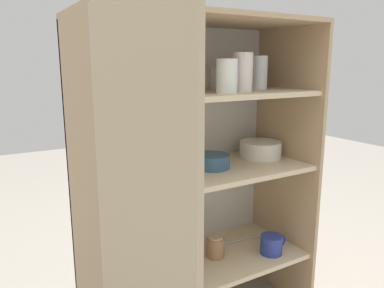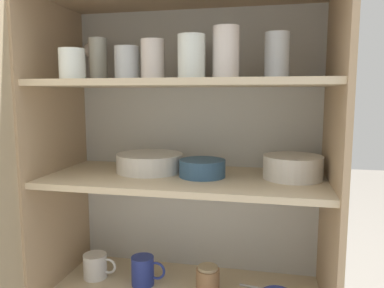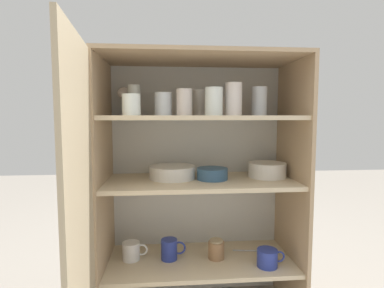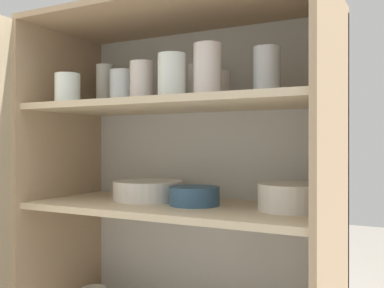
# 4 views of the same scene
# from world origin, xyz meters

# --- Properties ---
(cupboard_back_panel) EXTENTS (0.95, 0.02, 1.26)m
(cupboard_back_panel) POSITION_xyz_m (0.00, 0.40, 0.63)
(cupboard_back_panel) COLOR silver
(cupboard_back_panel) RESTS_ON ground_plane
(cupboard_side_left) EXTENTS (0.02, 0.43, 1.26)m
(cupboard_side_left) POSITION_xyz_m (-0.47, 0.20, 0.63)
(cupboard_side_left) COLOR tan
(cupboard_side_left) RESTS_ON ground_plane
(cupboard_side_right) EXTENTS (0.02, 0.43, 1.26)m
(cupboard_side_right) POSITION_xyz_m (0.47, 0.20, 0.63)
(cupboard_side_right) COLOR tan
(cupboard_side_right) RESTS_ON ground_plane
(cupboard_top_panel) EXTENTS (0.95, 0.43, 0.02)m
(cupboard_top_panel) POSITION_xyz_m (0.00, 0.20, 1.27)
(cupboard_top_panel) COLOR tan
(cupboard_top_panel) RESTS_ON cupboard_side_left
(shelf_board_middle) EXTENTS (0.91, 0.40, 0.02)m
(shelf_board_middle) POSITION_xyz_m (0.00, 0.20, 0.67)
(shelf_board_middle) COLOR beige
(shelf_board_upper) EXTENTS (0.91, 0.40, 0.02)m
(shelf_board_upper) POSITION_xyz_m (0.00, 0.20, 0.99)
(shelf_board_upper) COLOR beige
(tumbler_glass_0) EXTENTS (0.07, 0.07, 0.12)m
(tumbler_glass_0) POSITION_xyz_m (-0.08, 0.13, 1.06)
(tumbler_glass_0) COLOR silver
(tumbler_glass_0) RESTS_ON shelf_board_upper
(tumbler_glass_1) EXTENTS (0.06, 0.06, 0.09)m
(tumbler_glass_1) POSITION_xyz_m (0.12, 0.26, 1.04)
(tumbler_glass_1) COLOR silver
(tumbler_glass_1) RESTS_ON shelf_board_upper
(tumbler_glass_2) EXTENTS (0.08, 0.08, 0.09)m
(tumbler_glass_2) POSITION_xyz_m (-0.31, 0.06, 1.04)
(tumbler_glass_2) COLOR white
(tumbler_glass_2) RESTS_ON shelf_board_upper
(tumbler_glass_3) EXTENTS (0.08, 0.08, 0.12)m
(tumbler_glass_3) POSITION_xyz_m (0.05, 0.09, 1.06)
(tumbler_glass_3) COLOR white
(tumbler_glass_3) RESTS_ON shelf_board_upper
(tumbler_glass_4) EXTENTS (0.08, 0.08, 0.15)m
(tumbler_glass_4) POSITION_xyz_m (0.14, 0.12, 1.07)
(tumbler_glass_4) COLOR silver
(tumbler_glass_4) RESTS_ON shelf_board_upper
(tumbler_glass_5) EXTENTS (0.08, 0.08, 0.11)m
(tumbler_glass_5) POSITION_xyz_m (-0.18, 0.16, 1.05)
(tumbler_glass_5) COLOR white
(tumbler_glass_5) RESTS_ON shelf_board_upper
(tumbler_glass_6) EXTENTS (0.08, 0.08, 0.13)m
(tumbler_glass_6) POSITION_xyz_m (0.01, 0.33, 1.06)
(tumbler_glass_6) COLOR white
(tumbler_glass_6) RESTS_ON shelf_board_upper
(tumbler_glass_7) EXTENTS (0.06, 0.06, 0.15)m
(tumbler_glass_7) POSITION_xyz_m (-0.32, 0.25, 1.07)
(tumbler_glass_7) COLOR white
(tumbler_glass_7) RESTS_ON shelf_board_upper
(tumbler_glass_8) EXTENTS (0.08, 0.08, 0.14)m
(tumbler_glass_8) POSITION_xyz_m (0.29, 0.20, 1.07)
(tumbler_glass_8) COLOR white
(tumbler_glass_8) RESTS_ON shelf_board_upper
(wine_glass_0) EXTENTS (0.07, 0.07, 0.15)m
(wine_glass_0) POSITION_xyz_m (-0.38, 0.33, 1.10)
(wine_glass_0) COLOR silver
(wine_glass_0) RESTS_ON shelf_board_upper
(plate_stack_white) EXTENTS (0.23, 0.23, 0.06)m
(plate_stack_white) POSITION_xyz_m (-0.14, 0.25, 0.71)
(plate_stack_white) COLOR silver
(plate_stack_white) RESTS_ON shelf_board_middle
(mixing_bowl_large) EXTENTS (0.19, 0.19, 0.07)m
(mixing_bowl_large) POSITION_xyz_m (0.35, 0.24, 0.72)
(mixing_bowl_large) COLOR silver
(mixing_bowl_large) RESTS_ON shelf_board_middle
(serving_bowl_small) EXTENTS (0.15, 0.15, 0.06)m
(serving_bowl_small) POSITION_xyz_m (0.06, 0.20, 0.71)
(serving_bowl_small) COLOR #33567A
(serving_bowl_small) RESTS_ON shelf_board_middle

